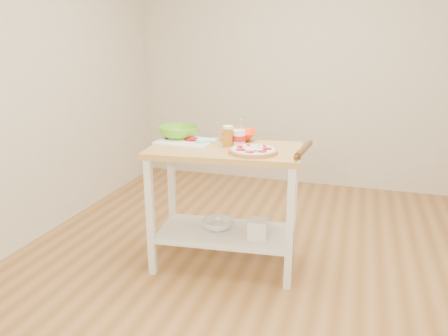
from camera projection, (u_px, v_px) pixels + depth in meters
room_shell at (273, 86)px, 2.68m from camera, size 4.04×4.54×2.74m
prep_island at (225, 183)px, 3.11m from camera, size 1.11×0.68×0.90m
pizza at (253, 150)px, 2.90m from camera, size 0.33×0.33×0.05m
cutting_board at (186, 141)px, 3.20m from camera, size 0.42×0.32×0.04m
spatula at (205, 142)px, 3.13m from camera, size 0.15×0.07×0.01m
knife at (178, 137)px, 3.27m from camera, size 0.23×0.18×0.01m
orange_bowl at (239, 135)px, 3.27m from camera, size 0.33×0.33×0.07m
green_bowl at (179, 132)px, 3.30m from camera, size 0.33×0.33×0.09m
beer_pint at (228, 136)px, 3.05m from camera, size 0.07×0.07×0.15m
yogurt_tub at (239, 138)px, 3.08m from camera, size 0.09×0.09×0.20m
rolling_pin at (304, 150)px, 2.90m from camera, size 0.08×0.37×0.04m
shelf_glass_bowl at (217, 224)px, 3.26m from camera, size 0.29×0.29×0.07m
shelf_bin at (258, 228)px, 3.12m from camera, size 0.15×0.15×0.13m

